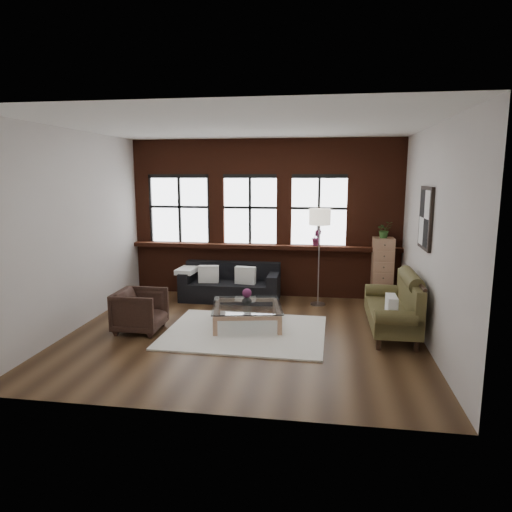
# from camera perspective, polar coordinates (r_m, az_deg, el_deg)

# --- Properties ---
(floor) EXTENTS (5.50, 5.50, 0.00)m
(floor) POSITION_cam_1_polar(r_m,az_deg,el_deg) (7.36, -1.49, -9.65)
(floor) COLOR #392515
(floor) RESTS_ON ground
(ceiling) EXTENTS (5.50, 5.50, 0.00)m
(ceiling) POSITION_cam_1_polar(r_m,az_deg,el_deg) (6.96, -1.61, 15.97)
(ceiling) COLOR white
(ceiling) RESTS_ON ground
(wall_back) EXTENTS (5.50, 0.00, 5.50)m
(wall_back) POSITION_cam_1_polar(r_m,az_deg,el_deg) (9.44, 1.13, 4.72)
(wall_back) COLOR beige
(wall_back) RESTS_ON ground
(wall_front) EXTENTS (5.50, 0.00, 5.50)m
(wall_front) POSITION_cam_1_polar(r_m,az_deg,el_deg) (4.57, -7.06, -1.19)
(wall_front) COLOR beige
(wall_front) RESTS_ON ground
(wall_left) EXTENTS (0.00, 5.00, 5.00)m
(wall_left) POSITION_cam_1_polar(r_m,az_deg,el_deg) (7.94, -21.51, 2.98)
(wall_left) COLOR beige
(wall_left) RESTS_ON ground
(wall_right) EXTENTS (0.00, 5.00, 5.00)m
(wall_right) POSITION_cam_1_polar(r_m,az_deg,el_deg) (7.04, 21.07, 2.19)
(wall_right) COLOR beige
(wall_right) RESTS_ON ground
(brick_backwall) EXTENTS (5.50, 0.12, 3.20)m
(brick_backwall) POSITION_cam_1_polar(r_m,az_deg,el_deg) (9.38, 1.08, 4.69)
(brick_backwall) COLOR #491E11
(brick_backwall) RESTS_ON floor
(sill_ledge) EXTENTS (5.50, 0.30, 0.08)m
(sill_ledge) POSITION_cam_1_polar(r_m,az_deg,el_deg) (9.36, 0.99, 1.22)
(sill_ledge) COLOR #491E11
(sill_ledge) RESTS_ON brick_backwall
(window_left) EXTENTS (1.38, 0.10, 1.50)m
(window_left) POSITION_cam_1_polar(r_m,az_deg,el_deg) (9.78, -9.48, 5.65)
(window_left) COLOR black
(window_left) RESTS_ON brick_backwall
(window_mid) EXTENTS (1.38, 0.10, 1.50)m
(window_mid) POSITION_cam_1_polar(r_m,az_deg,el_deg) (9.42, -0.73, 5.63)
(window_mid) COLOR black
(window_mid) RESTS_ON brick_backwall
(window_right) EXTENTS (1.38, 0.10, 1.50)m
(window_right) POSITION_cam_1_polar(r_m,az_deg,el_deg) (9.30, 7.86, 5.47)
(window_right) COLOR black
(window_right) RESTS_ON brick_backwall
(wall_poster) EXTENTS (0.05, 0.74, 0.94)m
(wall_poster) POSITION_cam_1_polar(r_m,az_deg,el_deg) (7.30, 20.47, 4.46)
(wall_poster) COLOR black
(wall_poster) RESTS_ON wall_right
(shag_rug) EXTENTS (2.55, 2.02, 0.03)m
(shag_rug) POSITION_cam_1_polar(r_m,az_deg,el_deg) (7.39, -1.36, -9.46)
(shag_rug) COLOR silver
(shag_rug) RESTS_ON floor
(dark_sofa) EXTENTS (1.95, 0.79, 0.71)m
(dark_sofa) POSITION_cam_1_polar(r_m,az_deg,el_deg) (9.16, -3.24, -3.37)
(dark_sofa) COLOR black
(dark_sofa) RESTS_ON floor
(pillow_a) EXTENTS (0.42, 0.19, 0.34)m
(pillow_a) POSITION_cam_1_polar(r_m,az_deg,el_deg) (9.12, -5.95, -2.26)
(pillow_a) COLOR white
(pillow_a) RESTS_ON dark_sofa
(pillow_b) EXTENTS (0.42, 0.19, 0.34)m
(pillow_b) POSITION_cam_1_polar(r_m,az_deg,el_deg) (8.96, -1.34, -2.43)
(pillow_b) COLOR white
(pillow_b) RESTS_ON dark_sofa
(vintage_settee) EXTENTS (0.78, 1.76, 0.94)m
(vintage_settee) POSITION_cam_1_polar(r_m,az_deg,el_deg) (7.55, 16.57, -5.83)
(vintage_settee) COLOR #4E4724
(vintage_settee) RESTS_ON floor
(pillow_settee) EXTENTS (0.14, 0.38, 0.34)m
(pillow_settee) POSITION_cam_1_polar(r_m,az_deg,el_deg) (6.99, 16.56, -6.15)
(pillow_settee) COLOR white
(pillow_settee) RESTS_ON vintage_settee
(armchair) EXTENTS (0.75, 0.72, 0.68)m
(armchair) POSITION_cam_1_polar(r_m,az_deg,el_deg) (7.60, -14.28, -6.64)
(armchair) COLOR black
(armchair) RESTS_ON floor
(coffee_table) EXTENTS (1.31, 1.31, 0.38)m
(coffee_table) POSITION_cam_1_polar(r_m,az_deg,el_deg) (7.64, -1.14, -7.47)
(coffee_table) COLOR tan
(coffee_table) RESTS_ON shag_rug
(vase) EXTENTS (0.21, 0.21, 0.17)m
(vase) POSITION_cam_1_polar(r_m,az_deg,el_deg) (7.57, -1.14, -5.50)
(vase) COLOR #B2B2B2
(vase) RESTS_ON coffee_table
(flowers) EXTENTS (0.16, 0.16, 0.16)m
(flowers) POSITION_cam_1_polar(r_m,az_deg,el_deg) (7.54, -1.15, -4.65)
(flowers) COLOR #622148
(flowers) RESTS_ON vase
(drawer_chest) EXTENTS (0.40, 0.40, 1.28)m
(drawer_chest) POSITION_cam_1_polar(r_m,az_deg,el_deg) (9.26, 15.50, -1.75)
(drawer_chest) COLOR tan
(drawer_chest) RESTS_ON floor
(potted_plant_top) EXTENTS (0.37, 0.35, 0.32)m
(potted_plant_top) POSITION_cam_1_polar(r_m,az_deg,el_deg) (9.13, 15.74, 3.19)
(potted_plant_top) COLOR #2D5923
(potted_plant_top) RESTS_ON drawer_chest
(floor_lamp) EXTENTS (0.40, 0.40, 2.01)m
(floor_lamp) POSITION_cam_1_polar(r_m,az_deg,el_deg) (8.75, 7.87, 0.27)
(floor_lamp) COLOR #A5A5A8
(floor_lamp) RESTS_ON floor
(sill_plant) EXTENTS (0.19, 0.16, 0.34)m
(sill_plant) POSITION_cam_1_polar(r_m,az_deg,el_deg) (9.22, 7.59, 2.32)
(sill_plant) COLOR #622148
(sill_plant) RESTS_ON sill_ledge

